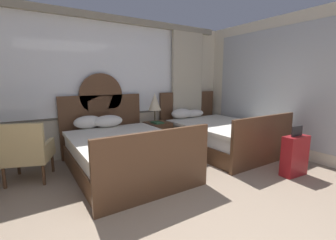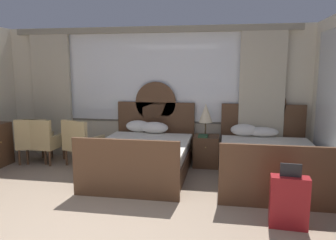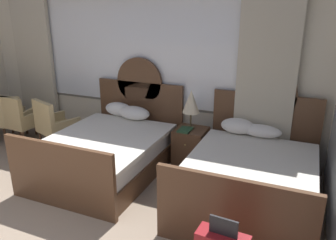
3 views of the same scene
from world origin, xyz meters
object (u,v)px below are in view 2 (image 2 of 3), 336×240
Objects in this scene: table_lamp_on_nightstand at (206,113)px; suitcase_on_floor at (289,202)px; nightstand_between_beds at (206,151)px; book_on_nightstand at (203,136)px; bed_near_mirror at (268,161)px; armchair_by_window_centre at (43,140)px; armchair_by_window_left at (81,142)px; bed_near_window at (144,155)px; armchair_by_window_right at (34,140)px.

suitcase_on_floor is (1.13, -2.39, -0.70)m from table_lamp_on_nightstand.
book_on_nightstand is at bearing -122.77° from nightstand_between_beds.
bed_near_mirror is 2.44× the size of armchair_by_window_centre.
armchair_by_window_left is (-2.33, -0.26, -0.14)m from book_on_nightstand.
bed_near_window is 2.44× the size of armchair_by_window_centre.
bed_near_mirror is at bearing -5.27° from armchair_by_window_left.
suitcase_on_floor is at bearing -88.44° from bed_near_mirror.
bed_near_mirror reaches higher than armchair_by_window_right.
armchair_by_window_left is (-2.39, -0.36, 0.17)m from nightstand_between_beds.
armchair_by_window_centre is (-3.20, -0.36, 0.17)m from nightstand_between_beds.
suitcase_on_floor is (1.16, -2.23, -0.29)m from book_on_nightstand.
book_on_nightstand reaches higher than nightstand_between_beds.
book_on_nightstand is at bearing 4.58° from armchair_by_window_right.
table_lamp_on_nightstand is 3.43m from armchair_by_window_right.
armchair_by_window_right is (-3.36, -0.42, -0.55)m from table_lamp_on_nightstand.
bed_near_mirror reaches higher than armchair_by_window_centre.
suitcase_on_floor is at bearing -29.37° from armchair_by_window_left.
armchair_by_window_left is 4.01m from suitcase_on_floor.
armchair_by_window_left is at bearing -171.45° from nightstand_between_beds.
armchair_by_window_left is 0.81m from armchair_by_window_centre.
bed_near_window is at bearing -13.44° from armchair_by_window_left.
suitcase_on_floor is at bearing -24.50° from armchair_by_window_centre.
nightstand_between_beds is 0.75× the size of suitcase_on_floor.
book_on_nightstand is at bearing 30.05° from bed_near_window.
armchair_by_window_right reaches higher than nightstand_between_beds.
armchair_by_window_right is at bearing -175.42° from book_on_nightstand.
armchair_by_window_centre reaches higher than book_on_nightstand.
book_on_nightstand is 3.16m from armchair_by_window_centre.
armchair_by_window_right is (-4.44, 0.32, 0.12)m from bed_near_mirror.
bed_near_window is 1.19m from book_on_nightstand.
armchair_by_window_centre is at bearing 175.79° from bed_near_mirror.
bed_near_mirror is 3.72× the size of nightstand_between_beds.
armchair_by_window_centre is 4.73m from suitcase_on_floor.
armchair_by_window_right is (-1.00, -0.00, 0.00)m from armchair_by_window_left.
nightstand_between_beds is 3.41m from armchair_by_window_right.
nightstand_between_beds is at bearing 57.23° from book_on_nightstand.
table_lamp_on_nightstand is 0.44m from book_on_nightstand.
armchair_by_window_centre is (-4.26, 0.31, 0.12)m from bed_near_mirror.
nightstand_between_beds is at bearing 6.10° from armchair_by_window_right.
table_lamp_on_nightstand is at bearing 35.37° from bed_near_window.
bed_near_mirror is 4.27m from armchair_by_window_centre.
armchair_by_window_centre is (-0.81, -0.00, 0.00)m from armchair_by_window_left.
table_lamp_on_nightstand reaches higher than suitcase_on_floor.
armchair_by_window_right is at bearing 175.93° from bed_near_mirror.
bed_near_mirror is 8.44× the size of book_on_nightstand.
armchair_by_window_left is 1.00× the size of armchair_by_window_centre.
bed_near_mirror reaches higher than armchair_by_window_left.
bed_near_window is at bearing -8.32° from armchair_by_window_centre.
bed_near_mirror is (2.12, -0.00, -0.00)m from bed_near_window.
armchair_by_window_right is (-0.19, 0.00, 0.00)m from armchair_by_window_centre.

